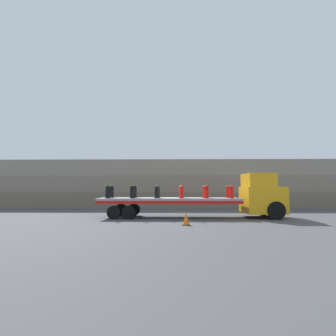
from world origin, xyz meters
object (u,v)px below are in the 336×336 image
Objects in this scene: fire_hydrant_red_near_4 at (206,192)px; traffic_cone at (186,219)px; fire_hydrant_black_far_1 at (135,192)px; fire_hydrant_black_near_1 at (132,192)px; fire_hydrant_red_far_4 at (204,192)px; flatbed_trailer at (161,201)px; fire_hydrant_black_far_2 at (158,192)px; fire_hydrant_black_near_2 at (157,192)px; fire_hydrant_red_near_3 at (182,192)px; fire_hydrant_red_far_3 at (181,192)px; fire_hydrant_red_far_5 at (228,192)px; fire_hydrant_red_near_5 at (231,192)px; truck_cab at (263,195)px; fire_hydrant_black_near_0 at (108,192)px; fire_hydrant_black_far_0 at (112,192)px.

traffic_cone is at bearing -115.16° from fire_hydrant_red_near_4.
fire_hydrant_black_far_1 is 1.00× the size of fire_hydrant_red_near_4.
fire_hydrant_black_near_1 is 1.00× the size of fire_hydrant_red_far_4.
flatbed_trailer is 11.06× the size of fire_hydrant_red_near_4.
flatbed_trailer is at bearing -67.95° from fire_hydrant_black_far_2.
fire_hydrant_black_near_2 is at bearing 0.00° from fire_hydrant_black_near_1.
fire_hydrant_red_near_3 and fire_hydrant_red_near_4 have the same top height.
fire_hydrant_red_far_5 is at bearing 0.00° from fire_hydrant_red_far_3.
fire_hydrant_red_far_4 is 1.00× the size of fire_hydrant_red_near_5.
flatbed_trailer is 2.05m from fire_hydrant_black_near_1.
fire_hydrant_red_near_5 is at bearing -6.75° from flatbed_trailer.
fire_hydrant_red_near_3 is 3.28m from fire_hydrant_red_near_5.
fire_hydrant_black_near_2 and fire_hydrant_black_far_2 have the same top height.
fire_hydrant_black_far_2 is at bearing 167.27° from fire_hydrant_red_near_5.
fire_hydrant_red_far_4 is (-3.88, 0.56, 0.24)m from truck_cab.
fire_hydrant_black_near_1 is (-8.81, -0.56, 0.24)m from truck_cab.
fire_hydrant_red_far_4 is at bearing 12.73° from fire_hydrant_black_near_1.
fire_hydrant_black_near_1 and fire_hydrant_black_near_2 have the same top height.
fire_hydrant_black_far_1 and fire_hydrant_black_far_2 have the same top height.
fire_hydrant_red_near_3 is at bearing 0.00° from fire_hydrant_black_near_2.
fire_hydrant_red_far_3 is (1.64, 1.11, 0.00)m from fire_hydrant_black_near_2.
flatbed_trailer is 11.06× the size of fire_hydrant_black_near_2.
fire_hydrant_red_near_4 is at bearing -18.72° from fire_hydrant_black_far_2.
fire_hydrant_red_near_5 is at bearing 0.00° from fire_hydrant_red_near_3.
truck_cab is 3.49× the size of fire_hydrant_red_near_4.
fire_hydrant_black_near_0 is 1.00× the size of fire_hydrant_black_far_0.
fire_hydrant_red_far_4 is (1.64, 1.11, 0.00)m from fire_hydrant_red_near_3.
fire_hydrant_red_far_4 reaches higher than traffic_cone.
fire_hydrant_red_far_4 is at bearing 171.84° from truck_cab.
truck_cab is 2.32m from fire_hydrant_red_near_5.
fire_hydrant_red_near_3 is 1.26× the size of traffic_cone.
traffic_cone is (0.14, -3.19, -1.40)m from fire_hydrant_red_near_3.
fire_hydrant_black_near_0 is at bearing -167.27° from fire_hydrant_red_far_3.
fire_hydrant_black_near_0 is 4.93m from fire_hydrant_red_near_3.
fire_hydrant_black_near_1 is 6.57m from fire_hydrant_red_near_5.
fire_hydrant_black_far_0 is at bearing 167.27° from fire_hydrant_red_near_3.
fire_hydrant_red_far_3 and fire_hydrant_red_near_4 have the same top height.
fire_hydrant_red_near_4 is (3.28, -1.11, 0.00)m from fire_hydrant_black_far_2.
fire_hydrant_red_far_3 and fire_hydrant_red_near_5 have the same top height.
fire_hydrant_black_far_1 is 3.28m from fire_hydrant_red_far_3.
traffic_cone is (5.07, -3.19, -1.40)m from fire_hydrant_black_near_0.
flatbed_trailer is 11.06× the size of fire_hydrant_black_far_0.
fire_hydrant_black_near_2 is at bearing -18.72° from fire_hydrant_black_far_0.
fire_hydrant_black_far_0 and fire_hydrant_red_near_4 have the same top height.
flatbed_trailer is at bearing 173.25° from fire_hydrant_red_near_5.
fire_hydrant_red_far_5 is at bearing 0.00° from fire_hydrant_black_far_1.
fire_hydrant_black_far_2 is 1.00× the size of fire_hydrant_red_far_3.
fire_hydrant_red_near_4 is (4.93, 0.00, 0.00)m from fire_hydrant_black_near_1.
fire_hydrant_red_near_3 is (1.64, -1.11, 0.00)m from fire_hydrant_black_far_2.
fire_hydrant_black_far_2 reaches higher than flatbed_trailer.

